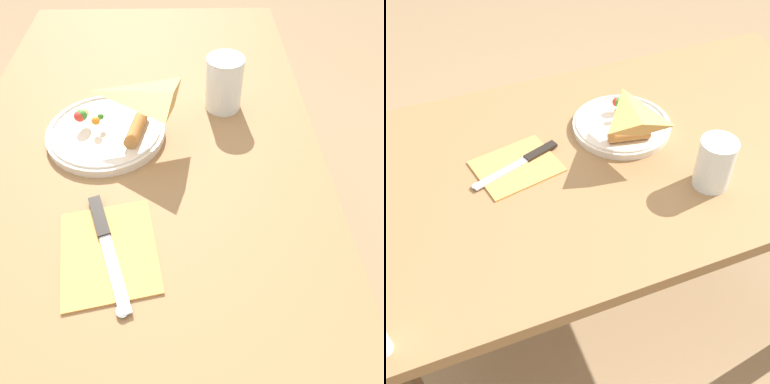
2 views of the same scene
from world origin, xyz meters
The scene contains 6 objects.
ground_plane centered at (0.00, 0.00, 0.00)m, with size 6.00×6.00×0.00m, color #997A56.
dining_table centered at (0.00, 0.00, 0.62)m, with size 1.19×0.68×0.73m.
plate_pizza centered at (-0.03, -0.07, 0.74)m, with size 0.22×0.22×0.05m.
milk_glass centered at (-0.12, 0.16, 0.78)m, with size 0.07×0.07×0.11m.
napkin_folded centered at (0.23, -0.03, 0.73)m, with size 0.19×0.17×0.00m.
butter_knife centered at (0.22, -0.03, 0.74)m, with size 0.21×0.09×0.01m.
Camera 2 is at (0.39, 0.72, 1.42)m, focal length 45.00 mm.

